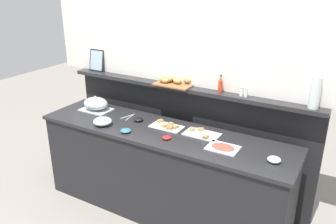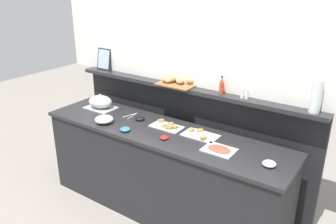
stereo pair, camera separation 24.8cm
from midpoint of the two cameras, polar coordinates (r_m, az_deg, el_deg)
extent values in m
plane|color=gray|center=(4.25, 1.62, -11.75)|extent=(12.00, 12.00, 0.00)
cube|color=black|center=(3.57, -3.01, -10.23)|extent=(2.57, 0.62, 0.90)
cube|color=#232326|center=(3.35, -3.17, -3.40)|extent=(2.61, 0.66, 0.03)
cube|color=black|center=(3.87, 1.06, -4.74)|extent=(2.82, 0.08, 1.23)
cube|color=#232326|center=(3.60, 0.74, 4.09)|extent=(2.82, 0.22, 0.04)
cube|color=white|center=(3.51, 1.38, 15.09)|extent=(3.42, 0.08, 1.33)
cube|color=white|center=(3.42, -2.36, -2.46)|extent=(0.32, 0.18, 0.01)
cube|color=#AD7A47|center=(3.51, -3.33, -1.66)|extent=(0.06, 0.07, 0.01)
cube|color=#66994C|center=(3.50, -3.33, -1.53)|extent=(0.06, 0.07, 0.01)
cube|color=#AD7A47|center=(3.50, -3.33, -1.41)|extent=(0.06, 0.07, 0.01)
cube|color=#AD7A47|center=(3.43, -1.67, -2.18)|extent=(0.06, 0.07, 0.01)
cube|color=#66994C|center=(3.43, -1.68, -2.06)|extent=(0.06, 0.07, 0.01)
cube|color=#AD7A47|center=(3.42, -1.68, -1.93)|extent=(0.06, 0.07, 0.01)
cube|color=#AD7A47|center=(3.34, -1.92, -2.83)|extent=(0.07, 0.06, 0.01)
cube|color=#66994C|center=(3.34, -1.92, -2.71)|extent=(0.07, 0.06, 0.01)
cube|color=#AD7A47|center=(3.34, -1.92, -2.58)|extent=(0.07, 0.06, 0.01)
cube|color=#AD7A47|center=(3.36, -0.86, -2.65)|extent=(0.05, 0.06, 0.01)
cube|color=#66994C|center=(3.36, -0.86, -2.53)|extent=(0.05, 0.06, 0.01)
cube|color=#AD7A47|center=(3.36, -0.86, -2.40)|extent=(0.05, 0.06, 0.01)
cube|color=#AD7A47|center=(3.40, -2.70, -2.43)|extent=(0.07, 0.07, 0.01)
cube|color=#66994C|center=(3.39, -2.70, -2.30)|extent=(0.07, 0.07, 0.01)
cube|color=#AD7A47|center=(3.39, -2.70, -2.18)|extent=(0.07, 0.07, 0.01)
cube|color=#AD7A47|center=(3.38, -1.76, -2.57)|extent=(0.07, 0.07, 0.01)
cube|color=#66994C|center=(3.37, -1.76, -2.45)|extent=(0.07, 0.07, 0.01)
cube|color=#AD7A47|center=(3.37, -1.77, -2.32)|extent=(0.07, 0.07, 0.01)
cube|color=silver|center=(3.26, 3.47, -3.74)|extent=(0.33, 0.20, 0.01)
cube|color=#AD7A47|center=(3.31, 3.32, -3.07)|extent=(0.07, 0.07, 0.01)
cube|color=#66994C|center=(3.31, 3.33, -2.94)|extent=(0.07, 0.07, 0.01)
cube|color=#AD7A47|center=(3.31, 3.33, -2.82)|extent=(0.07, 0.07, 0.01)
cube|color=#AD7A47|center=(3.17, 4.05, -4.31)|extent=(0.05, 0.06, 0.01)
cube|color=#66994C|center=(3.16, 4.06, -4.18)|extent=(0.05, 0.06, 0.01)
cube|color=#AD7A47|center=(3.16, 4.06, -4.05)|extent=(0.05, 0.06, 0.01)
cube|color=#AD7A47|center=(3.31, 1.88, -3.05)|extent=(0.05, 0.06, 0.01)
cube|color=#66994C|center=(3.31, 1.88, -2.92)|extent=(0.05, 0.06, 0.01)
cube|color=#AD7A47|center=(3.31, 1.89, -2.80)|extent=(0.05, 0.06, 0.01)
cube|color=silver|center=(3.02, 6.77, -5.99)|extent=(0.27, 0.21, 0.01)
ellipsoid|color=#B24738|center=(3.01, 6.78, -5.80)|extent=(0.21, 0.14, 0.01)
cube|color=#B7BABF|center=(3.95, -13.58, 0.33)|extent=(0.34, 0.24, 0.01)
ellipsoid|color=silver|center=(3.93, -13.67, 1.35)|extent=(0.29, 0.23, 0.14)
sphere|color=#B7BABF|center=(3.90, -13.77, 2.43)|extent=(0.02, 0.02, 0.02)
ellipsoid|color=silver|center=(2.88, 14.85, -7.68)|extent=(0.11, 0.11, 0.04)
ellipsoid|color=#E5CC66|center=(2.88, 14.84, -7.82)|extent=(0.09, 0.09, 0.03)
ellipsoid|color=silver|center=(3.54, -12.79, -1.55)|extent=(0.19, 0.19, 0.08)
ellipsoid|color=#F28C4C|center=(3.54, -12.77, -1.75)|extent=(0.15, 0.15, 0.05)
ellipsoid|color=red|center=(3.16, -2.49, -4.30)|extent=(0.08, 0.08, 0.03)
ellipsoid|color=teal|center=(3.34, -9.15, -3.10)|extent=(0.10, 0.10, 0.04)
ellipsoid|color=black|center=(3.58, -6.92, -1.26)|extent=(0.10, 0.10, 0.03)
cylinder|color=#B7BABF|center=(3.68, -8.25, -0.90)|extent=(0.03, 0.18, 0.01)
cylinder|color=#B7BABF|center=(3.70, -8.68, -0.77)|extent=(0.06, 0.18, 0.01)
sphere|color=#B7BABF|center=(3.75, -7.56, -0.42)|extent=(0.01, 0.01, 0.01)
cylinder|color=red|center=(3.38, 6.61, 4.18)|extent=(0.04, 0.04, 0.12)
cone|color=red|center=(3.36, 6.67, 5.48)|extent=(0.04, 0.04, 0.04)
cylinder|color=black|center=(3.35, 6.69, 5.98)|extent=(0.02, 0.02, 0.02)
cylinder|color=white|center=(3.30, 10.00, 3.21)|extent=(0.03, 0.03, 0.08)
cylinder|color=#B7BABF|center=(3.29, 10.05, 3.93)|extent=(0.03, 0.03, 0.01)
cylinder|color=white|center=(3.29, 10.72, 3.08)|extent=(0.03, 0.03, 0.08)
cylinder|color=#B7BABF|center=(3.27, 10.77, 3.80)|extent=(0.03, 0.03, 0.01)
cube|color=brown|center=(3.61, -0.92, 4.62)|extent=(0.40, 0.26, 0.02)
ellipsoid|color=#AD7A47|center=(3.64, -2.18, 5.43)|extent=(0.17, 0.18, 0.07)
ellipsoid|color=tan|center=(3.64, -2.59, 5.37)|extent=(0.15, 0.14, 0.06)
ellipsoid|color=tan|center=(3.70, -0.98, 5.58)|extent=(0.16, 0.13, 0.06)
ellipsoid|color=#AD7A47|center=(3.61, 1.50, 5.29)|extent=(0.13, 0.14, 0.07)
ellipsoid|color=#B7844C|center=(3.60, -0.44, 5.20)|extent=(0.15, 0.15, 0.06)
cube|color=black|center=(4.26, -13.39, 8.32)|extent=(0.21, 0.06, 0.26)
cube|color=#99B2CC|center=(4.25, -13.47, 8.31)|extent=(0.18, 0.05, 0.23)
cylinder|color=silver|center=(3.12, 21.19, 2.97)|extent=(0.09, 0.09, 0.28)
camera|label=1|loc=(0.12, -92.12, -0.83)|focal=36.73mm
camera|label=2|loc=(0.12, 87.88, 0.83)|focal=36.73mm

